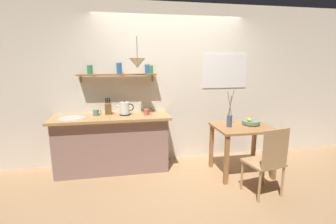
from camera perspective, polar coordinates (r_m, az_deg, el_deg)
The scene contains 13 objects.
ground_plane at distance 4.04m, azimuth 2.12°, elevation -14.00°, with size 14.00×14.00×0.00m, color #A87F56.
back_wall at distance 4.33m, azimuth 2.98°, elevation 6.44°, with size 6.80×0.11×2.70m.
kitchen_counter at distance 4.07m, azimuth -12.83°, elevation -7.04°, with size 1.83×0.63×0.91m.
wall_shelf at distance 4.03m, azimuth -10.57°, elevation 9.17°, with size 1.25×0.20×0.31m.
dining_table at distance 3.98m, azimuth 16.98°, elevation -5.15°, with size 0.87×0.70×0.77m.
dining_chair_near at distance 3.45m, azimuth 22.34°, elevation -10.11°, with size 0.50×0.48×0.95m.
fruit_bowl at distance 4.08m, azimuth 18.76°, elevation -2.23°, with size 0.28×0.28×0.11m.
twig_vase at distance 3.84m, azimuth 14.14°, elevation -1.83°, with size 0.10×0.08×0.56m.
electric_kettle at distance 3.94m, azimuth -10.02°, elevation 0.76°, with size 0.26×0.17×0.23m.
knife_block at distance 4.04m, azimuth -13.77°, elevation 0.91°, with size 0.10×0.15×0.27m.
coffee_mug_by_sink at distance 4.02m, azimuth -16.44°, elevation -0.13°, with size 0.14×0.10×0.10m.
coffee_mug_spare at distance 3.90m, azimuth -5.02°, elevation -0.02°, with size 0.13×0.09×0.10m.
pendant_lamp at distance 3.73m, azimuth -7.16°, elevation 11.33°, with size 0.26×0.26×0.45m.
Camera 1 is at (-0.82, -3.54, 1.77)m, focal length 26.12 mm.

